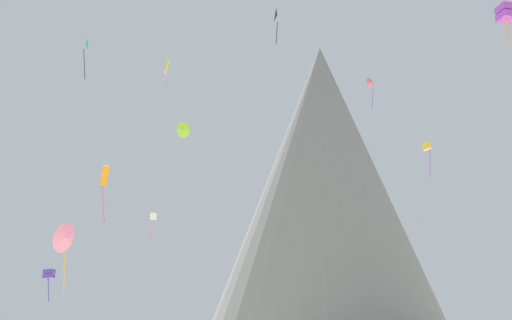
# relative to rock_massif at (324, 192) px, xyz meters

# --- Properties ---
(rock_massif) EXTENTS (60.01, 60.01, 56.73)m
(rock_massif) POSITION_rel_rock_massif_xyz_m (0.00, 0.00, 0.00)
(rock_massif) COLOR slate
(rock_massif) RESTS_ON ground_plane
(kite_violet_high) EXTENTS (1.58, 1.59, 3.60)m
(kite_violet_high) POSITION_rel_rock_massif_xyz_m (8.44, -71.95, 0.45)
(kite_violet_high) COLOR purple
(kite_gold_mid) EXTENTS (1.09, 1.06, 3.79)m
(kite_gold_mid) POSITION_rel_rock_massif_xyz_m (6.88, -50.60, -4.91)
(kite_gold_mid) COLOR gold
(kite_white_mid) EXTENTS (0.60, 0.83, 3.01)m
(kite_white_mid) POSITION_rel_rock_massif_xyz_m (-22.84, -53.32, -13.47)
(kite_white_mid) COLOR white
(kite_green_high) EXTENTS (0.62, 1.51, 5.43)m
(kite_green_high) POSITION_rel_rock_massif_xyz_m (-33.61, -44.98, 10.11)
(kite_green_high) COLOR green
(kite_black_high) EXTENTS (0.62, 1.75, 4.81)m
(kite_black_high) POSITION_rel_rock_massif_xyz_m (-9.67, -48.23, 12.37)
(kite_black_high) COLOR black
(kite_yellow_mid) EXTENTS (0.41, 0.73, 3.11)m
(kite_yellow_mid) POSITION_rel_rock_massif_xyz_m (-19.92, -65.70, -1.77)
(kite_yellow_mid) COLOR yellow
(kite_lime_high) EXTENTS (2.15, 1.58, 2.08)m
(kite_lime_high) POSITION_rel_rock_massif_xyz_m (-21.87, -38.97, 0.66)
(kite_lime_high) COLOR #8CD133
(kite_indigo_low) EXTENTS (1.04, 1.02, 2.89)m
(kite_indigo_low) POSITION_rel_rock_massif_xyz_m (-30.84, -60.59, -19.52)
(kite_indigo_low) COLOR #5138B2
(kite_rainbow_high) EXTENTS (1.20, 1.12, 3.77)m
(kite_rainbow_high) POSITION_rel_rock_massif_xyz_m (0.72, -52.38, 1.94)
(kite_rainbow_high) COLOR #E5668C
(kite_pink_low) EXTENTS (1.66, 2.45, 5.43)m
(kite_pink_low) POSITION_rel_rock_massif_xyz_m (-25.91, -72.31, -17.75)
(kite_pink_low) COLOR pink
(kite_orange_low) EXTENTS (0.67, 0.90, 4.15)m
(kite_orange_low) POSITION_rel_rock_massif_xyz_m (-22.41, -75.54, -14.27)
(kite_orange_low) COLOR orange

